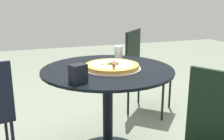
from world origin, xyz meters
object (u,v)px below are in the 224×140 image
at_px(napkin_dispenser, 78,73).
at_px(patio_chair_far, 143,66).
at_px(pizza_on_tray, 112,66).
at_px(drinking_cup, 118,53).
at_px(pizza_server, 114,62).
at_px(patio_table, 108,97).

bearing_deg(napkin_dispenser, patio_chair_far, -157.76).
bearing_deg(pizza_on_tray, drinking_cup, -29.18).
relative_size(pizza_server, drinking_cup, 1.96).
bearing_deg(pizza_server, pizza_on_tray, -4.68).
xyz_separation_m(pizza_server, napkin_dispenser, (-0.20, 0.30, 0.00)).
height_order(drinking_cup, napkin_dispenser, napkin_dispenser).
distance_m(pizza_server, drinking_cup, 0.35).
height_order(patio_table, pizza_on_tray, pizza_on_tray).
bearing_deg(patio_table, pizza_on_tray, -109.14).
distance_m(pizza_on_tray, drinking_cup, 0.31).
xyz_separation_m(patio_table, pizza_server, (-0.06, -0.03, 0.28)).
height_order(drinking_cup, patio_chair_far, patio_chair_far).
bearing_deg(napkin_dispenser, pizza_server, -171.11).
bearing_deg(pizza_server, patio_chair_far, -37.82).
height_order(napkin_dispenser, patio_chair_far, patio_chair_far).
bearing_deg(drinking_cup, patio_table, 145.05).
bearing_deg(napkin_dispenser, pizza_on_tray, -165.99).
height_order(patio_table, pizza_server, pizza_server).
relative_size(drinking_cup, napkin_dispenser, 0.98).
height_order(pizza_server, drinking_cup, drinking_cup).
distance_m(patio_table, pizza_on_tray, 0.24).
bearing_deg(drinking_cup, napkin_dispenser, 138.83).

